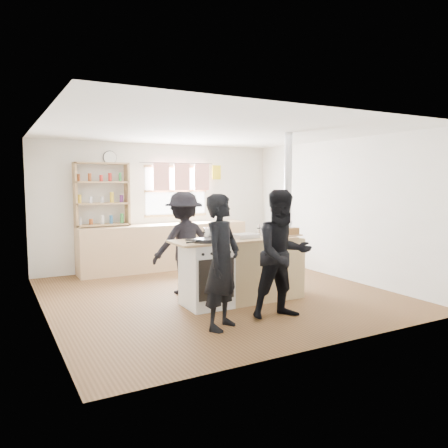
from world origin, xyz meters
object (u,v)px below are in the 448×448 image
(stockpot_stove, at_px, (211,233))
(person_far, at_px, (184,243))
(person_near_right, at_px, (283,254))
(stockpot_counter, at_px, (266,229))
(person_near_left, at_px, (222,262))
(thermos, at_px, (218,214))
(cooking_island, at_px, (243,270))
(bread_board, at_px, (292,232))
(flue_heater, at_px, (287,251))
(skillet_greens, at_px, (206,240))
(roast_tray, at_px, (245,236))

(stockpot_stove, distance_m, person_far, 0.77)
(person_near_right, bearing_deg, stockpot_counter, 74.16)
(stockpot_stove, distance_m, person_near_left, 1.09)
(thermos, distance_m, person_near_right, 3.81)
(cooking_island, bearing_deg, person_near_right, -86.82)
(cooking_island, relative_size, person_far, 1.24)
(cooking_island, bearing_deg, person_near_left, -132.71)
(stockpot_stove, relative_size, stockpot_counter, 0.88)
(bread_board, height_order, person_near_left, person_near_left)
(person_near_right, bearing_deg, person_far, 116.81)
(bread_board, bearing_deg, thermos, 84.99)
(bread_board, xyz_separation_m, flue_heater, (0.10, 0.24, -0.33))
(cooking_island, bearing_deg, bread_board, -8.68)
(skillet_greens, distance_m, stockpot_counter, 1.18)
(cooking_island, bearing_deg, stockpot_stove, 166.86)
(roast_tray, distance_m, flue_heater, 0.92)
(skillet_greens, height_order, stockpot_stove, stockpot_stove)
(cooking_island, relative_size, person_near_left, 1.23)
(skillet_greens, height_order, roast_tray, roast_tray)
(thermos, distance_m, bread_board, 2.90)
(skillet_greens, distance_m, stockpot_stove, 0.32)
(stockpot_stove, xyz_separation_m, bread_board, (1.24, -0.23, -0.03))
(person_far, bearing_deg, roast_tray, 119.58)
(cooking_island, relative_size, skillet_greens, 5.39)
(thermos, distance_m, roast_tray, 2.95)
(thermos, xyz_separation_m, person_near_right, (-0.99, -3.68, -0.23))
(person_near_right, bearing_deg, cooking_island, 100.33)
(skillet_greens, relative_size, person_far, 0.23)
(stockpot_counter, relative_size, person_far, 0.16)
(thermos, xyz_separation_m, roast_tray, (-1.01, -2.77, -0.09))
(roast_tray, relative_size, flue_heater, 0.16)
(roast_tray, height_order, stockpot_counter, stockpot_counter)
(cooking_island, distance_m, flue_heater, 0.91)
(flue_heater, bearing_deg, skillet_greens, -170.41)
(stockpot_counter, bearing_deg, person_far, 146.07)
(skillet_greens, distance_m, roast_tray, 0.71)
(stockpot_counter, bearing_deg, skillet_greens, -167.10)
(roast_tray, height_order, person_far, person_far)
(skillet_greens, relative_size, stockpot_stove, 1.59)
(person_far, bearing_deg, thermos, -135.89)
(bread_board, relative_size, person_near_right, 0.18)
(thermos, relative_size, stockpot_stove, 1.32)
(flue_heater, height_order, person_near_left, flue_heater)
(skillet_greens, relative_size, roast_tray, 0.94)
(roast_tray, xyz_separation_m, person_far, (-0.60, 0.84, -0.17))
(thermos, xyz_separation_m, bread_board, (-0.25, -2.89, -0.07))
(flue_heater, bearing_deg, bread_board, -112.00)
(skillet_greens, height_order, flue_heater, flue_heater)
(person_near_left, bearing_deg, thermos, 28.39)
(roast_tray, relative_size, person_far, 0.25)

